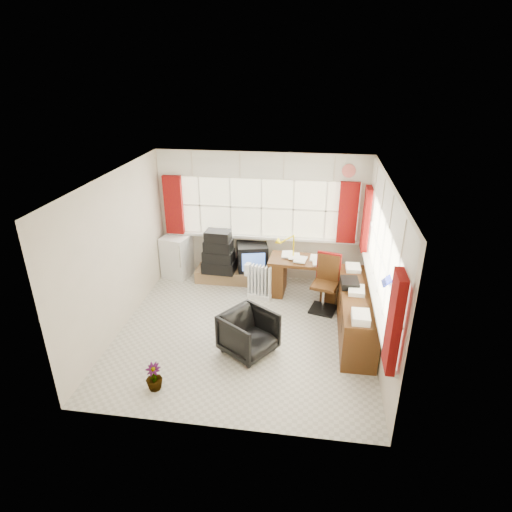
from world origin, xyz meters
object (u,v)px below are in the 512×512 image
(radiator, at_px, (260,285))
(mini_fridge, at_px, (177,256))
(desk, at_px, (303,275))
(task_chair, at_px, (326,280))
(desk_lamp, at_px, (294,242))
(office_chair, at_px, (249,333))
(tv_bench, at_px, (232,275))
(crt_tv, at_px, (252,256))
(credenza, at_px, (356,313))

(radiator, relative_size, mini_fridge, 0.78)
(desk, height_order, task_chair, task_chair)
(radiator, bearing_deg, task_chair, -8.04)
(desk, height_order, mini_fridge, mini_fridge)
(desk_lamp, xyz_separation_m, radiator, (-0.57, -0.30, -0.77))
(desk, relative_size, desk_lamp, 2.82)
(task_chair, height_order, office_chair, task_chair)
(task_chair, xyz_separation_m, radiator, (-1.19, 0.17, -0.27))
(task_chair, distance_m, tv_bench, 2.02)
(desk_lamp, relative_size, crt_tv, 0.67)
(desk, bearing_deg, office_chair, -111.10)
(crt_tv, bearing_deg, task_chair, -31.33)
(desk_lamp, bearing_deg, task_chair, -37.26)
(crt_tv, distance_m, mini_fridge, 1.53)
(tv_bench, bearing_deg, task_chair, -23.05)
(office_chair, distance_m, crt_tv, 2.34)
(desk_lamp, height_order, tv_bench, desk_lamp)
(desk, height_order, tv_bench, desk)
(tv_bench, relative_size, mini_fridge, 1.66)
(desk_lamp, distance_m, credenza, 1.74)
(desk_lamp, xyz_separation_m, crt_tv, (-0.82, 0.40, -0.52))
(desk_lamp, bearing_deg, mini_fridge, 170.58)
(office_chair, relative_size, radiator, 1.09)
(crt_tv, bearing_deg, mini_fridge, -179.44)
(desk, bearing_deg, mini_fridge, 170.22)
(tv_bench, bearing_deg, desk_lamp, -14.35)
(task_chair, bearing_deg, radiator, 171.96)
(office_chair, bearing_deg, task_chair, -3.31)
(credenza, bearing_deg, crt_tv, 139.45)
(task_chair, distance_m, office_chair, 1.85)
(task_chair, bearing_deg, mini_fridge, 163.89)
(task_chair, bearing_deg, desk, 134.67)
(radiator, relative_size, tv_bench, 0.47)
(office_chair, relative_size, crt_tv, 1.04)
(office_chair, bearing_deg, credenza, -31.62)
(radiator, relative_size, credenza, 0.33)
(desk, xyz_separation_m, desk_lamp, (-0.20, 0.05, 0.63))
(tv_bench, bearing_deg, crt_tv, 13.59)
(desk, xyz_separation_m, mini_fridge, (-2.54, 0.44, 0.02))
(desk_lamp, height_order, radiator, desk_lamp)
(office_chair, relative_size, tv_bench, 0.51)
(credenza, bearing_deg, tv_bench, 146.30)
(desk_lamp, bearing_deg, credenza, -48.49)
(credenza, xyz_separation_m, tv_bench, (-2.28, 1.52, -0.26))
(crt_tv, bearing_deg, credenza, -40.55)
(task_chair, xyz_separation_m, credenza, (0.46, -0.75, -0.15))
(task_chair, xyz_separation_m, mini_fridge, (-2.95, 0.85, -0.12))
(crt_tv, bearing_deg, radiator, -71.06)
(desk_lamp, xyz_separation_m, office_chair, (-0.52, -1.91, -0.71))
(desk_lamp, height_order, task_chair, desk_lamp)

